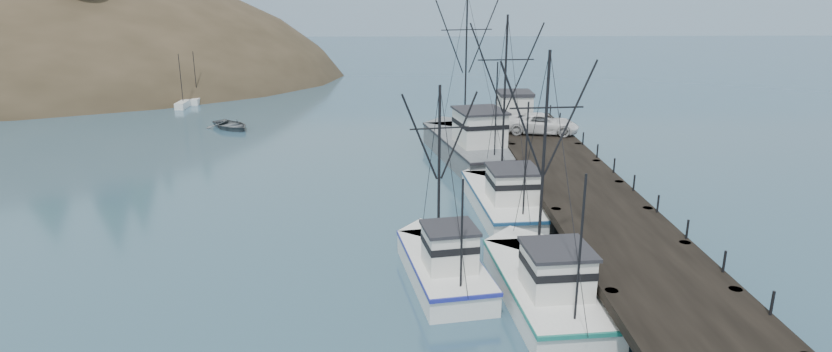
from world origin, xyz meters
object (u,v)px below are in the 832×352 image
at_px(motorboat, 231,129).
at_px(trawler_far, 505,197).
at_px(pickup_truck, 543,123).
at_px(pier, 578,186).
at_px(pier_shed, 514,107).
at_px(trawler_near, 544,283).
at_px(trawler_mid, 442,263).
at_px(work_vessel, 470,144).

bearing_deg(motorboat, trawler_far, -88.82).
xyz_separation_m(pickup_truck, motorboat, (-28.86, 11.22, -2.83)).
distance_m(pier, pier_shed, 18.12).
bearing_deg(trawler_far, trawler_near, -90.57).
bearing_deg(trawler_far, pier, -6.64).
relative_size(pier_shed, pickup_truck, 0.54).
bearing_deg(pier_shed, pickup_truck, -69.65).
xyz_separation_m(trawler_mid, pickup_truck, (9.81, 23.19, 2.01)).
bearing_deg(pier_shed, motorboat, 165.94).
relative_size(trawler_near, motorboat, 2.29).
bearing_deg(pier, trawler_far, 173.36).
distance_m(trawler_near, pickup_truck, 26.10).
bearing_deg(motorboat, work_vessel, -70.80).
bearing_deg(work_vessel, trawler_far, -85.43).
relative_size(pier, trawler_near, 3.74).
bearing_deg(trawler_near, trawler_mid, 153.33).
height_order(work_vessel, pier_shed, work_vessel).
distance_m(trawler_far, work_vessel, 12.42).
xyz_separation_m(pier, pickup_truck, (0.52, 13.59, 1.14)).
bearing_deg(trawler_mid, motorboat, 118.96).
bearing_deg(pickup_truck, motorboat, 80.24).
height_order(trawler_mid, work_vessel, work_vessel).
bearing_deg(motorboat, trawler_mid, -104.22).
xyz_separation_m(trawler_near, work_vessel, (-0.87, 24.81, 0.41)).
bearing_deg(trawler_mid, trawler_far, 65.11).
bearing_deg(motorboat, trawler_near, -100.42).
height_order(pier_shed, pickup_truck, pier_shed).
relative_size(trawler_near, trawler_mid, 1.18).
bearing_deg(pickup_truck, trawler_mid, 168.58).
xyz_separation_m(trawler_near, motorboat, (-23.63, 36.72, -0.82)).
xyz_separation_m(trawler_far, work_vessel, (-0.99, 12.38, 0.41)).
height_order(trawler_near, pier_shed, trawler_near).
bearing_deg(pier, work_vessel, 113.34).
bearing_deg(trawler_near, work_vessel, 92.00).
xyz_separation_m(trawler_mid, trawler_far, (4.70, 10.13, 0.00)).
xyz_separation_m(trawler_near, pickup_truck, (5.23, 25.49, 2.01)).
distance_m(trawler_mid, work_vessel, 22.82).
distance_m(trawler_near, trawler_far, 12.43).
relative_size(trawler_mid, trawler_far, 0.79).
distance_m(trawler_near, motorboat, 43.67).
relative_size(pier, trawler_mid, 4.43).
height_order(trawler_far, work_vessel, work_vessel).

